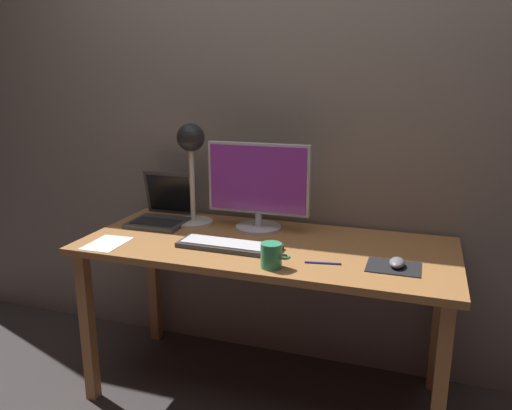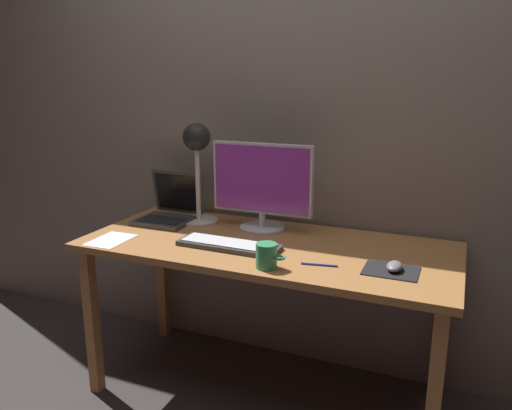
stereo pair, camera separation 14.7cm
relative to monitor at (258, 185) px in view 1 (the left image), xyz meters
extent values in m
plane|color=#383333|center=(0.09, -0.18, -0.96)|extent=(4.80, 4.80, 0.00)
cube|color=gray|center=(0.09, 0.22, 0.34)|extent=(4.80, 0.06, 2.60)
cube|color=#A8703D|center=(0.09, -0.18, -0.23)|extent=(1.60, 0.70, 0.03)
cube|color=#A8703D|center=(-0.65, -0.47, -0.60)|extent=(0.05, 0.05, 0.71)
cube|color=#A8703D|center=(0.83, -0.47, -0.60)|extent=(0.05, 0.05, 0.71)
cube|color=#A8703D|center=(-0.65, 0.11, -0.60)|extent=(0.05, 0.05, 0.71)
cube|color=#A8703D|center=(0.83, 0.11, -0.60)|extent=(0.05, 0.05, 0.71)
cylinder|color=silver|center=(0.00, 0.00, -0.21)|extent=(0.21, 0.21, 0.01)
cylinder|color=silver|center=(0.00, 0.00, -0.17)|extent=(0.03, 0.03, 0.07)
cube|color=silver|center=(0.00, 0.00, 0.03)|extent=(0.48, 0.03, 0.33)
cube|color=purple|center=(0.00, -0.02, 0.03)|extent=(0.46, 0.00, 0.30)
cube|color=#38383A|center=(-0.03, -0.29, -0.21)|extent=(0.44, 0.15, 0.02)
cube|color=silver|center=(-0.03, -0.29, -0.19)|extent=(0.41, 0.12, 0.01)
cube|color=#38383A|center=(-0.48, -0.09, -0.21)|extent=(0.27, 0.23, 0.02)
cube|color=black|center=(-0.48, -0.11, -0.19)|extent=(0.23, 0.13, 0.00)
cube|color=#38383A|center=(-0.49, 0.04, -0.09)|extent=(0.27, 0.06, 0.22)
cube|color=black|center=(-0.49, 0.04, -0.09)|extent=(0.23, 0.05, 0.19)
cylinder|color=beige|center=(-0.33, -0.01, -0.21)|extent=(0.19, 0.19, 0.01)
cylinder|color=silver|center=(-0.33, -0.01, -0.01)|extent=(0.02, 0.02, 0.38)
sphere|color=black|center=(-0.33, -0.01, 0.21)|extent=(0.13, 0.13, 0.13)
sphere|color=#FFEAB2|center=(-0.33, -0.02, 0.17)|extent=(0.05, 0.05, 0.05)
cube|color=black|center=(0.64, -0.30, -0.21)|extent=(0.20, 0.16, 0.00)
ellipsoid|color=slate|center=(0.65, -0.29, -0.20)|extent=(0.06, 0.10, 0.03)
cylinder|color=#339966|center=(0.20, -0.44, -0.17)|extent=(0.08, 0.08, 0.10)
torus|color=#339966|center=(0.25, -0.44, -0.17)|extent=(0.05, 0.05, 0.01)
cube|color=white|center=(-0.55, -0.41, -0.21)|extent=(0.16, 0.21, 0.00)
cylinder|color=#2633A5|center=(0.38, -0.35, -0.21)|extent=(0.14, 0.03, 0.01)
camera|label=1|loc=(0.72, -2.15, 0.49)|focal=35.20mm
camera|label=2|loc=(0.86, -2.09, 0.49)|focal=35.20mm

